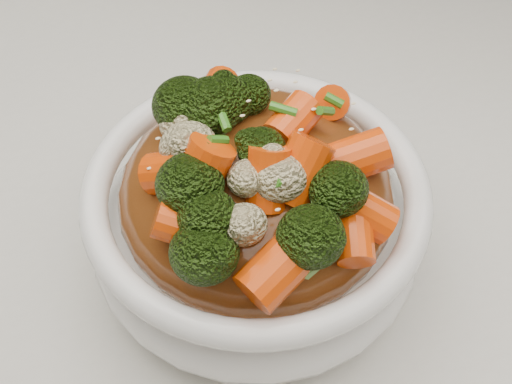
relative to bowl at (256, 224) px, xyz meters
name	(u,v)px	position (x,y,z in m)	size (l,w,h in m)	color
tablecloth	(274,287)	(0.01, -0.01, -0.06)	(1.20, 0.80, 0.04)	silver
bowl	(256,224)	(0.00, 0.00, 0.00)	(0.20, 0.20, 0.08)	white
sauce_base	(256,195)	(0.00, 0.00, 0.03)	(0.16, 0.16, 0.09)	#653111
carrots	(256,124)	(0.00, 0.00, 0.09)	(0.16, 0.16, 0.05)	#E44507
broccoli	(256,125)	(0.00, 0.00, 0.09)	(0.16, 0.16, 0.04)	black
cauliflower	(256,128)	(0.00, 0.00, 0.08)	(0.16, 0.16, 0.03)	beige
scallions	(256,123)	(0.00, 0.00, 0.09)	(0.12, 0.12, 0.02)	#31701A
sesame_seeds	(256,123)	(0.00, 0.00, 0.09)	(0.15, 0.15, 0.01)	beige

